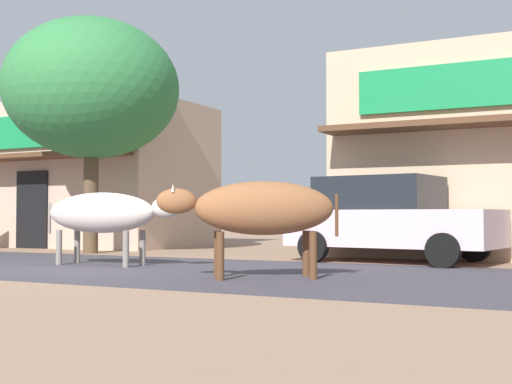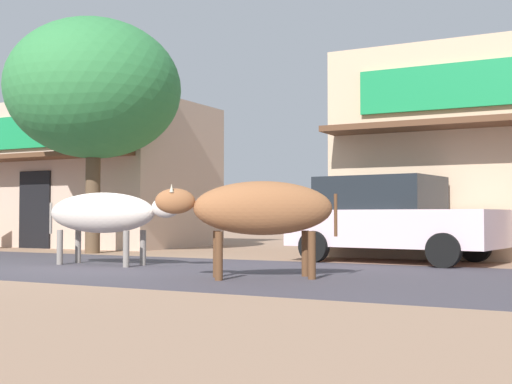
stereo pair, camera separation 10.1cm
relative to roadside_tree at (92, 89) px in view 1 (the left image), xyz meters
The scene contains 7 objects.
ground 5.73m from the roadside_tree, 48.10° to the right, with size 80.00×80.00×0.00m, color #9E795F.
asphalt_road 5.73m from the roadside_tree, 48.10° to the right, with size 72.00×5.35×0.00m, color #443F48.
storefront_left_cafe 5.02m from the roadside_tree, 136.20° to the left, with size 7.73×5.04×4.08m.
roadside_tree is the anchor object (origin of this frame).
parked_hatchback_car 7.74m from the roadside_tree, ahead, with size 4.09×2.35×1.64m.
cow_near_brown 4.99m from the roadside_tree, 46.34° to the right, with size 2.87×0.78×1.31m.
cow_far_dark 8.07m from the roadside_tree, 31.31° to the right, with size 2.37×1.82×1.39m.
Camera 1 is at (7.97, -9.49, 0.90)m, focal length 48.01 mm.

